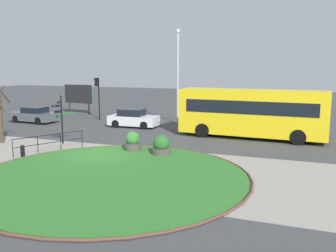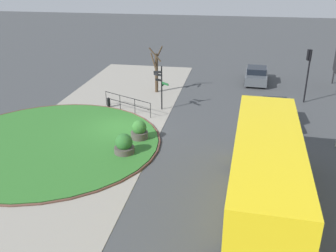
{
  "view_description": "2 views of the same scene",
  "coord_description": "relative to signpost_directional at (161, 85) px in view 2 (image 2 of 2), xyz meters",
  "views": [
    {
      "loc": [
        10.83,
        -17.52,
        4.98
      ],
      "look_at": [
        2.58,
        4.16,
        1.18
      ],
      "focal_mm": 39.25,
      "sensor_mm": 36.0,
      "label": 1
    },
    {
      "loc": [
        20.72,
        6.69,
        9.35
      ],
      "look_at": [
        1.38,
        3.18,
        1.0
      ],
      "focal_mm": 40.22,
      "sensor_mm": 36.0,
      "label": 2
    }
  ],
  "objects": [
    {
      "name": "bus_yellow",
      "position": [
        11.1,
        6.41,
        -0.02
      ],
      "size": [
        10.09,
        2.99,
        3.36
      ],
      "rotation": [
        0.0,
        0.0,
        3.1
      ],
      "color": "yellow",
      "rests_on": "ground"
    },
    {
      "name": "grass_island",
      "position": [
        6.52,
        -5.19,
        -1.77
      ],
      "size": [
        12.35,
        12.35,
        0.1
      ],
      "primitive_type": "cylinder",
      "color": "#2D6B28",
      "rests_on": "ground"
    },
    {
      "name": "car_far_lane",
      "position": [
        -8.1,
        6.81,
        -1.17
      ],
      "size": [
        4.31,
        2.06,
        1.39
      ],
      "rotation": [
        0.0,
        0.0,
        3.09
      ],
      "color": "#474C51",
      "rests_on": "ground"
    },
    {
      "name": "grass_kerb_ring",
      "position": [
        6.52,
        -5.19,
        -1.76
      ],
      "size": [
        12.66,
        12.66,
        0.11
      ],
      "primitive_type": "torus",
      "color": "brown",
      "rests_on": "ground"
    },
    {
      "name": "planter_kerbside",
      "position": [
        7.13,
        -0.62,
        -1.29
      ],
      "size": [
        1.09,
        1.09,
        1.19
      ],
      "color": "#47423D",
      "rests_on": "ground"
    },
    {
      "name": "railing_grass_edge",
      "position": [
        0.8,
        -2.26,
        -1.13
      ],
      "size": [
        1.95,
        3.77,
        1.06
      ],
      "rotation": [
        0.0,
        0.0,
        4.24
      ],
      "color": "black",
      "rests_on": "ground"
    },
    {
      "name": "planter_near_signpost",
      "position": [
        5.19,
        -0.28,
        -1.28
      ],
      "size": [
        1.0,
        1.0,
        1.2
      ],
      "color": "#47423D",
      "rests_on": "ground"
    },
    {
      "name": "traffic_light_near",
      "position": [
        -3.54,
        10.13,
        1.04
      ],
      "size": [
        0.48,
        0.32,
        3.9
      ],
      "rotation": [
        0.0,
        0.0,
        3.42
      ],
      "color": "black",
      "rests_on": "ground"
    },
    {
      "name": "car_near_lane",
      "position": [
        1.32,
        7.66,
        -1.12
      ],
      "size": [
        4.11,
        1.9,
        1.5
      ],
      "rotation": [
        0.0,
        0.0,
        0.04
      ],
      "color": "silver",
      "rests_on": "ground"
    },
    {
      "name": "street_tree_bare",
      "position": [
        -3.85,
        -1.16,
        0.02
      ],
      "size": [
        1.06,
        1.05,
        3.74
      ],
      "color": "#423323",
      "rests_on": "ground"
    },
    {
      "name": "ground",
      "position": [
        3.82,
        -1.76,
        -1.82
      ],
      "size": [
        120.0,
        120.0,
        0.0
      ],
      "primitive_type": "plane",
      "color": "#3D3F42"
    },
    {
      "name": "bollard_foreground",
      "position": [
        0.23,
        -3.82,
        -1.44
      ],
      "size": [
        0.23,
        0.23,
        0.73
      ],
      "color": "black",
      "rests_on": "ground"
    },
    {
      "name": "sidewalk_paving",
      "position": [
        3.82,
        -3.52,
        -1.81
      ],
      "size": [
        32.0,
        8.49,
        0.02
      ],
      "primitive_type": "cube",
      "color": "gray",
      "rests_on": "ground"
    },
    {
      "name": "signpost_directional",
      "position": [
        0.0,
        0.0,
        0.0
      ],
      "size": [
        1.01,
        1.19,
        3.15
      ],
      "color": "black",
      "rests_on": "ground"
    }
  ]
}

